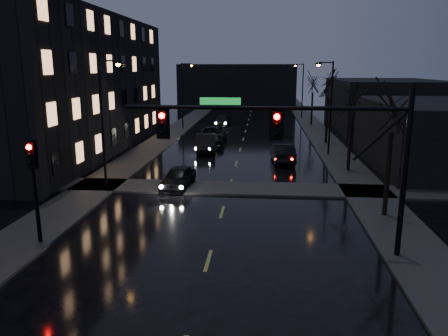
% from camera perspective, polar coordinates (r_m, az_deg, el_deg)
% --- Properties ---
extents(sidewalk_left, '(3.00, 140.00, 0.12)m').
position_cam_1_polar(sidewalk_left, '(44.92, -8.58, 3.35)').
color(sidewalk_left, '#2D2D2B').
rests_on(sidewalk_left, ground).
extents(sidewalk_right, '(3.00, 140.00, 0.12)m').
position_cam_1_polar(sidewalk_right, '(44.13, 13.44, 2.96)').
color(sidewalk_right, '#2D2D2B').
rests_on(sidewalk_right, ground).
extents(sidewalk_cross, '(40.00, 3.00, 0.12)m').
position_cam_1_polar(sidewalk_cross, '(27.63, 0.63, -2.64)').
color(sidewalk_cross, '#2D2D2B').
rests_on(sidewalk_cross, ground).
extents(apartment_block, '(12.00, 30.00, 12.00)m').
position_cam_1_polar(apartment_block, '(42.34, -21.25, 10.12)').
color(apartment_block, black).
rests_on(apartment_block, ground).
extents(commercial_right_near, '(10.00, 14.00, 5.00)m').
position_cam_1_polar(commercial_right_near, '(36.92, 26.46, 3.85)').
color(commercial_right_near, black).
rests_on(commercial_right_near, ground).
extents(commercial_right_far, '(12.00, 18.00, 6.00)m').
position_cam_1_polar(commercial_right_far, '(58.15, 20.18, 7.81)').
color(commercial_right_far, black).
rests_on(commercial_right_far, ground).
extents(far_block, '(22.00, 10.00, 8.00)m').
position_cam_1_polar(far_block, '(86.24, 1.78, 10.73)').
color(far_block, black).
rests_on(far_block, ground).
extents(signal_mast, '(11.11, 0.41, 7.00)m').
position_cam_1_polar(signal_mast, '(17.31, 10.97, 3.92)').
color(signal_mast, black).
rests_on(signal_mast, ground).
extents(signal_pole_left, '(0.35, 0.41, 4.53)m').
position_cam_1_polar(signal_pole_left, '(20.04, -23.58, -1.13)').
color(signal_pole_left, black).
rests_on(signal_pole_left, ground).
extents(tree_near, '(3.52, 3.52, 8.08)m').
position_cam_1_polar(tree_near, '(22.94, 21.39, 8.87)').
color(tree_near, black).
rests_on(tree_near, ground).
extents(tree_mid_a, '(3.30, 3.30, 7.58)m').
position_cam_1_polar(tree_mid_a, '(32.68, 16.52, 9.53)').
color(tree_mid_a, black).
rests_on(tree_mid_a, ground).
extents(tree_mid_b, '(3.74, 3.74, 8.59)m').
position_cam_1_polar(tree_mid_b, '(44.48, 13.58, 11.52)').
color(tree_mid_b, black).
rests_on(tree_mid_b, ground).
extents(tree_far, '(3.43, 3.43, 7.88)m').
position_cam_1_polar(tree_far, '(58.38, 11.58, 11.37)').
color(tree_far, black).
rests_on(tree_far, ground).
extents(streetlight_l_near, '(1.53, 0.28, 8.00)m').
position_cam_1_polar(streetlight_l_near, '(27.89, -15.27, 6.91)').
color(streetlight_l_near, black).
rests_on(streetlight_l_near, ground).
extents(streetlight_l_far, '(1.53, 0.28, 8.00)m').
position_cam_1_polar(streetlight_l_far, '(53.96, -5.27, 10.09)').
color(streetlight_l_far, black).
rests_on(streetlight_l_far, ground).
extents(streetlight_r_mid, '(1.53, 0.28, 8.00)m').
position_cam_1_polar(streetlight_r_mid, '(38.51, 13.49, 8.60)').
color(streetlight_r_mid, black).
rests_on(streetlight_r_mid, ground).
extents(streetlight_r_far, '(1.53, 0.28, 8.00)m').
position_cam_1_polar(streetlight_r_far, '(66.30, 10.06, 10.50)').
color(streetlight_r_far, black).
rests_on(streetlight_r_far, ground).
extents(oncoming_car_a, '(1.98, 4.15, 1.37)m').
position_cam_1_polar(oncoming_car_a, '(27.92, -6.00, -1.23)').
color(oncoming_car_a, black).
rests_on(oncoming_car_a, ground).
extents(oncoming_car_b, '(2.22, 4.93, 1.57)m').
position_cam_1_polar(oncoming_car_b, '(39.78, -2.38, 3.29)').
color(oncoming_car_b, black).
rests_on(oncoming_car_b, ground).
extents(oncoming_car_c, '(2.65, 5.73, 1.59)m').
position_cam_1_polar(oncoming_car_c, '(44.45, -1.57, 4.35)').
color(oncoming_car_c, black).
rests_on(oncoming_car_c, ground).
extents(oncoming_car_d, '(2.24, 4.66, 1.31)m').
position_cam_1_polar(oncoming_car_d, '(57.24, -0.24, 6.17)').
color(oncoming_car_d, black).
rests_on(oncoming_car_d, ground).
extents(lead_car, '(1.96, 4.76, 1.53)m').
position_cam_1_polar(lead_car, '(35.59, 7.68, 1.98)').
color(lead_car, black).
rests_on(lead_car, ground).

